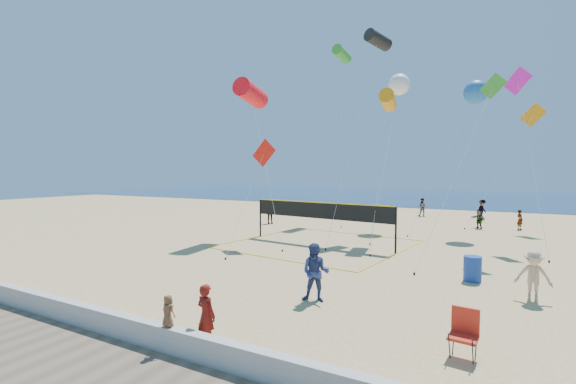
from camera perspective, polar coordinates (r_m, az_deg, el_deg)
The scene contains 25 objects.
ground at distance 12.02m, azimuth -3.76°, elevation -17.77°, with size 120.00×120.00×0.00m, color tan.
ocean at distance 71.90m, azimuth 23.38°, elevation -0.63°, with size 140.00×50.00×0.03m, color navy.
seawall at distance 9.69m, azimuth -13.89°, elevation -21.22°, with size 32.00×0.30×0.60m, color silver.
woman at distance 10.01m, azimuth -12.04°, elevation -17.45°, with size 0.56×0.37×1.55m, color maroon.
toddler at distance 9.92m, azimuth -17.34°, elevation -16.47°, with size 0.37×0.24×0.76m, color brown.
bystander_a at distance 12.93m, azimuth 4.11°, elevation -11.81°, with size 0.93×0.73×1.92m, color navy.
bystander_b at distance 15.28m, azimuth 32.58°, elevation -10.42°, with size 1.08×0.62×1.68m, color #CEAB89.
far_person_0 at distance 31.69m, azimuth -2.71°, elevation -3.04°, with size 1.09×0.45×1.86m, color gray.
far_person_1 at distance 32.32m, azimuth 26.44°, elevation -3.58°, with size 1.36×0.43×1.47m, color gray.
far_person_2 at distance 33.22m, azimuth 31.12°, elevation -3.54°, with size 0.53×0.35×1.45m, color gray.
far_person_3 at distance 39.05m, azimuth 19.33°, elevation -2.15°, with size 0.84×0.66×1.74m, color gray.
far_person_4 at distance 38.25m, azimuth 26.83°, elevation -2.36°, with size 1.17×0.67×1.81m, color gray.
camp_chair at distance 10.20m, azimuth 24.64°, elevation -18.10°, with size 0.66×0.80×1.24m.
trash_barrel at distance 16.89m, azimuth 25.66°, elevation -10.20°, with size 0.65×0.65×0.98m, color navy.
volleyball_net at distance 22.68m, azimuth 4.78°, elevation -3.45°, with size 10.50×10.37×2.50m.
kite_0 at distance 25.84m, azimuth -5.51°, elevation 14.32°, with size 4.95×4.83×10.13m.
kite_1 at distance 29.07m, azimuth 13.18°, elevation 21.06°, with size 1.63×8.62×13.91m.
kite_2 at distance 25.33m, azimuth 14.60°, elevation 13.00°, with size 1.18×6.54×9.30m.
kite_3 at distance 22.31m, azimuth -3.80°, elevation 5.20°, with size 1.66×4.44×6.19m.
kite_4 at distance 22.43m, azimuth 27.47°, elevation 12.10°, with size 3.35×6.60×9.34m.
kite_5 at distance 26.61m, azimuth 31.05°, elevation 12.86°, with size 2.07×5.32×10.39m.
kite_6 at distance 32.23m, azimuth 16.13°, elevation 15.04°, with size 1.64×9.80×11.87m.
kite_7 at distance 30.27m, azimuth 26.07°, elevation 13.16°, with size 4.60×4.90×10.56m.
kite_8 at distance 36.15m, azimuth 7.98°, elevation 19.56°, with size 2.45×6.10×15.22m.
kite_9 at distance 33.72m, azimuth 32.20°, elevation 8.94°, with size 5.15×2.70×9.30m.
Camera 1 is at (5.96, -9.53, 4.26)m, focal length 24.00 mm.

